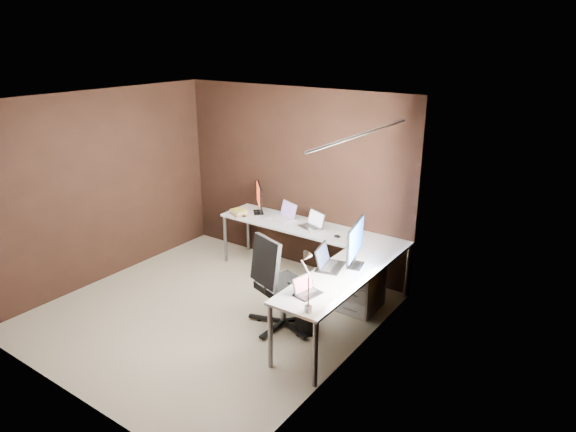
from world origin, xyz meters
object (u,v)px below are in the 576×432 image
object	(u,v)px
laptop_black_big	(328,263)
wastebasket	(307,319)
office_chair	(280,300)
laptop_silver	(313,224)
laptop_black_small	(306,290)
laptop_white	(285,215)
desk_lamp	(307,274)
book_stack	(239,212)
drawer_pedestal	(361,285)
monitor_left	(259,197)
monitor_right	(355,242)

from	to	relation	value
laptop_black_big	wastebasket	bearing A→B (deg)	141.48
office_chair	wastebasket	size ratio (longest dim) A/B	3.63
laptop_silver	laptop_black_small	size ratio (longest dim) A/B	1.33
laptop_white	desk_lamp	bearing A→B (deg)	-28.80
laptop_silver	book_stack	size ratio (longest dim) A/B	1.29
drawer_pedestal	monitor_left	distance (m)	2.02
laptop_black_small	drawer_pedestal	bearing A→B (deg)	11.93
drawer_pedestal	laptop_white	xyz separation A→B (m)	(-1.42, 0.43, 0.48)
laptop_black_big	office_chair	bearing A→B (deg)	114.33
book_stack	monitor_left	bearing A→B (deg)	51.87
laptop_white	office_chair	size ratio (longest dim) A/B	0.35
desk_lamp	office_chair	distance (m)	1.16
monitor_left	monitor_right	xyz separation A→B (m)	(1.95, -0.80, 0.05)
laptop_silver	book_stack	xyz separation A→B (m)	(-1.13, -0.17, -0.01)
laptop_black_small	office_chair	bearing A→B (deg)	70.92
drawer_pedestal	laptop_black_small	world-z (taller)	laptop_black_small
book_stack	desk_lamp	xyz separation A→B (m)	(2.19, -1.62, 0.31)
laptop_silver	laptop_black_big	distance (m)	1.21
laptop_white	wastebasket	world-z (taller)	laptop_white
drawer_pedestal	office_chair	distance (m)	1.05
laptop_black_small	wastebasket	bearing A→B (deg)	42.74
book_stack	desk_lamp	world-z (taller)	desk_lamp
desk_lamp	wastebasket	size ratio (longest dim) A/B	1.78
monitor_left	laptop_black_small	world-z (taller)	monitor_left
desk_lamp	laptop_black_small	bearing A→B (deg)	108.98
book_stack	desk_lamp	distance (m)	2.74
drawer_pedestal	laptop_silver	world-z (taller)	laptop_silver
laptop_white	laptop_black_big	distance (m)	1.63
monitor_right	laptop_silver	world-z (taller)	monitor_right
laptop_black_big	desk_lamp	xyz separation A→B (m)	(0.28, -0.86, 0.29)
monitor_left	laptop_silver	bearing A→B (deg)	42.88
laptop_black_big	desk_lamp	bearing A→B (deg)	-174.70
drawer_pedestal	office_chair	size ratio (longest dim) A/B	0.54
monitor_left	laptop_white	world-z (taller)	monitor_left
drawer_pedestal	desk_lamp	world-z (taller)	desk_lamp
laptop_silver	laptop_black_small	bearing A→B (deg)	-37.54
office_chair	laptop_black_small	bearing A→B (deg)	-12.51
drawer_pedestal	monitor_left	bearing A→B (deg)	167.31
drawer_pedestal	book_stack	xyz separation A→B (m)	(-2.05, 0.19, 0.47)
laptop_white	laptop_black_big	bearing A→B (deg)	-16.87
laptop_white	wastebasket	bearing A→B (deg)	-25.22
monitor_left	wastebasket	world-z (taller)	monitor_left
office_chair	laptop_silver	bearing A→B (deg)	124.72
monitor_right	wastebasket	distance (m)	1.02
laptop_white	book_stack	size ratio (longest dim) A/B	1.31
book_stack	wastebasket	distance (m)	2.14
wastebasket	monitor_left	bearing A→B (deg)	142.87
book_stack	office_chair	bearing A→B (deg)	-35.79
laptop_white	monitor_right	bearing A→B (deg)	-7.02
monitor_right	wastebasket	world-z (taller)	monitor_right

